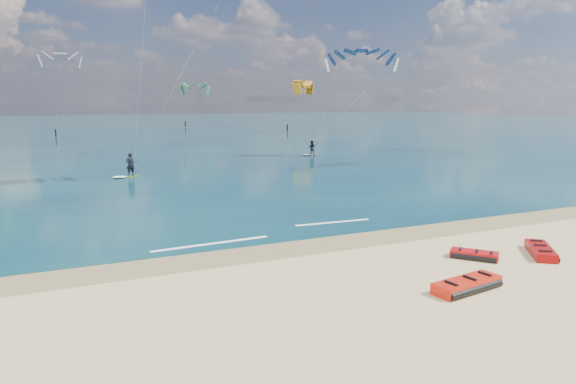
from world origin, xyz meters
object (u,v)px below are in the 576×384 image
Objects in this scene: packed_kite_right at (540,255)px; kitesurfer_far at (338,95)px; packed_kite_left at (466,290)px; packed_kite_mid at (474,259)px; kitesurfer_main at (160,53)px.

kitesurfer_far reaches higher than packed_kite_right.
packed_kite_left is 3.79m from packed_kite_mid.
packed_kite_left is 29.49m from kitesurfer_main.
packed_kite_mid is 2.98m from packed_kite_right.
packed_kite_right is at bearing -98.28° from kitesurfer_far.
packed_kite_mid is (2.79, 2.56, 0.00)m from packed_kite_left.
packed_kite_mid is at bearing 113.35° from packed_kite_right.
packed_kite_mid is 27.76m from kitesurfer_main.
packed_kite_mid is 0.15× the size of kitesurfer_far.
kitesurfer_far reaches higher than packed_kite_mid.
kitesurfer_main reaches higher than packed_kite_mid.
packed_kite_mid is 0.11× the size of kitesurfer_main.
packed_kite_right is 0.20× the size of kitesurfer_far.
packed_kite_mid is 38.55m from kitesurfer_far.
packed_kite_left is 0.22× the size of kitesurfer_far.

